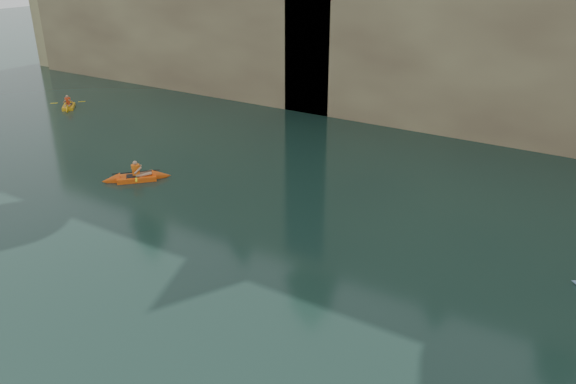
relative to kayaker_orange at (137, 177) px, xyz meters
The scene contains 8 objects.
ground 12.48m from the kayaker_orange, 41.50° to the right, with size 160.00×160.00×0.00m, color black.
cliff 24.37m from the kayaker_orange, 66.72° to the left, with size 70.00×16.00×12.00m, color tan.
cliff_slab_west 18.58m from the kayaker_orange, 126.63° to the left, with size 26.00×2.40×10.56m, color tan.
cliff_slab_center 19.11m from the kayaker_orange, 51.62° to the left, with size 24.00×2.40×11.40m, color tan.
sea_cave_west 16.29m from the kayaker_orange, 122.31° to the left, with size 4.50×1.00×4.00m, color black.
sea_cave_center 14.76m from the kayaker_orange, 68.64° to the left, with size 3.50×1.00×3.20m, color black.
kayaker_orange is the anchor object (origin of this frame).
kayaker_yellow 13.78m from the kayaker_orange, 153.46° to the left, with size 2.23×2.22×1.03m.
Camera 1 is at (8.25, -7.38, 9.46)m, focal length 35.00 mm.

